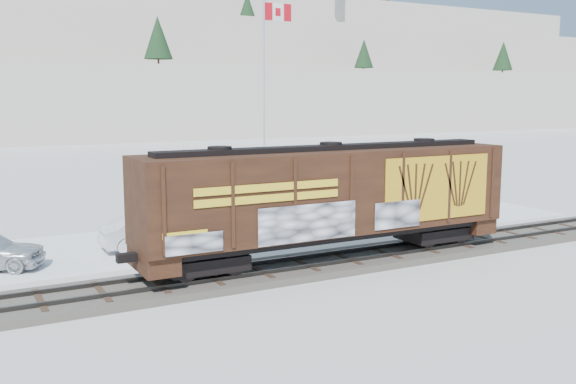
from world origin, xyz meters
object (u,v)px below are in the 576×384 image
hopper_railcar (330,195)px  car_white (153,231)px  car_dark (334,215)px  flagpole (266,135)px

hopper_railcar → car_white: bearing=130.2°
hopper_railcar → car_dark: (4.53, 6.85, -2.33)m
hopper_railcar → flagpole: size_ratio=1.28×
flagpole → car_dark: bearing=-76.2°
flagpole → car_dark: flagpole is taller
flagpole → car_white: flagpole is taller
hopper_railcar → flagpole: (3.18, 12.35, 1.75)m
hopper_railcar → car_white: hopper_railcar is taller
car_white → car_dark: (10.05, 0.31, -0.16)m
hopper_railcar → car_dark: size_ratio=3.76×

